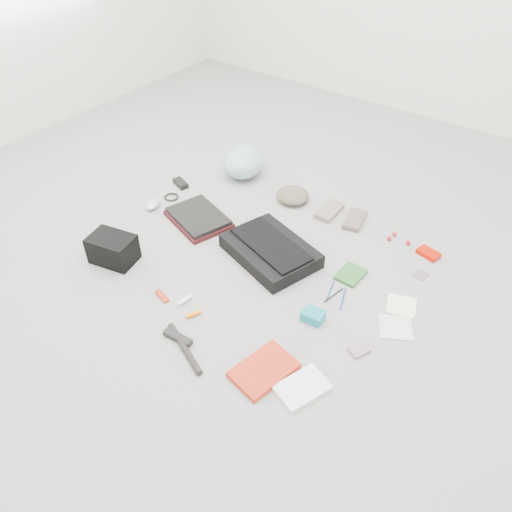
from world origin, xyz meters
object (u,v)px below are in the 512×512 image
Objects in this scene: messenger_bag at (270,251)px; accordion_wallet at (313,316)px; camera_bag at (113,249)px; book_red at (264,370)px; laptop at (198,216)px; bike_helmet at (244,162)px.

messenger_bag reaches higher than accordion_wallet.
book_red is (0.94, -0.11, -0.05)m from camera_bag.
laptop is at bearing 63.93° from camera_bag.
laptop is at bearing 159.51° from accordion_wallet.
messenger_bag is at bearing 16.73° from laptop.
accordion_wallet is (0.83, -0.24, -0.01)m from laptop.
laptop is 1.07× the size of bike_helmet.
laptop is 1.29× the size of book_red.
accordion_wallet is at bearing -13.94° from messenger_bag.
messenger_bag is 1.39× the size of laptop.
bike_helmet is 0.97m from camera_bag.
camera_bag is 0.98m from accordion_wallet.
messenger_bag is at bearing 25.65° from camera_bag.
book_red is at bearing -69.91° from bike_helmet.
laptop reaches higher than book_red.
messenger_bag is 0.46m from laptop.
bike_helmet reaches higher than accordion_wallet.
messenger_bag is 1.79× the size of book_red.
accordion_wallet is at bearing 1.01° from camera_bag.
laptop is 0.87m from accordion_wallet.
bike_helmet is 1.20× the size of book_red.
camera_bag is at bearing -171.08° from accordion_wallet.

